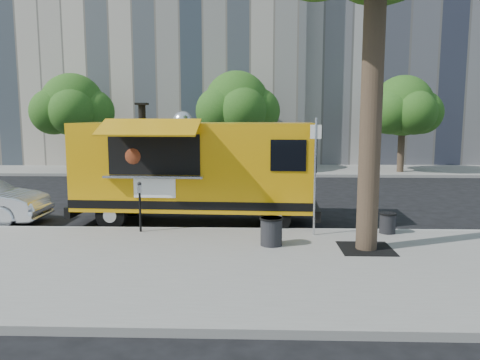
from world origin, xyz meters
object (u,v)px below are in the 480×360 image
at_px(parking_meter, 140,201).
at_px(trash_bin_right, 271,231).
at_px(trash_bin_left, 388,222).
at_px(far_tree_a, 73,105).
at_px(far_tree_b, 237,104).
at_px(sign_post, 315,170).
at_px(food_truck, 195,168).
at_px(far_tree_c, 403,106).

xyz_separation_m(parking_meter, trash_bin_right, (3.42, -1.21, -0.48)).
distance_m(trash_bin_left, trash_bin_right, 3.33).
height_order(far_tree_a, parking_meter, far_tree_a).
height_order(far_tree_b, sign_post, far_tree_b).
bearing_deg(sign_post, food_truck, 150.97).
distance_m(far_tree_b, trash_bin_left, 15.09).
bearing_deg(far_tree_b, trash_bin_left, -72.18).
distance_m(far_tree_c, trash_bin_right, 17.07).
bearing_deg(trash_bin_left, parking_meter, -179.56).
bearing_deg(sign_post, parking_meter, 177.48).
height_order(far_tree_a, trash_bin_right, far_tree_a).
height_order(far_tree_a, far_tree_b, far_tree_b).
xyz_separation_m(food_truck, trash_bin_right, (2.17, -2.84, -1.16)).
bearing_deg(far_tree_c, far_tree_b, 178.09).
xyz_separation_m(far_tree_b, food_truck, (-0.75, -12.42, -2.17)).
height_order(sign_post, food_truck, food_truck).
xyz_separation_m(far_tree_c, trash_bin_left, (-4.50, -13.70, -3.28)).
distance_m(far_tree_b, far_tree_c, 9.01).
bearing_deg(far_tree_c, parking_meter, -128.66).
xyz_separation_m(food_truck, trash_bin_left, (5.25, -1.58, -1.23)).
bearing_deg(trash_bin_left, food_truck, 163.23).
bearing_deg(trash_bin_right, far_tree_a, 125.05).
bearing_deg(food_truck, far_tree_b, 89.01).
xyz_separation_m(far_tree_b, sign_post, (2.55, -14.25, -1.98)).
xyz_separation_m(far_tree_c, parking_meter, (-11.00, -13.75, -2.74)).
height_order(food_truck, trash_bin_right, food_truck).
height_order(sign_post, parking_meter, sign_post).
bearing_deg(far_tree_c, far_tree_a, -179.68).
bearing_deg(far_tree_b, trash_bin_right, -84.68).
relative_size(sign_post, trash_bin_left, 5.58).
bearing_deg(parking_meter, far_tree_a, 117.15).
bearing_deg(trash_bin_right, sign_post, 41.72).
height_order(parking_meter, food_truck, food_truck).
height_order(sign_post, trash_bin_left, sign_post).
relative_size(far_tree_a, trash_bin_left, 9.96).
bearing_deg(sign_post, trash_bin_left, 7.31).
bearing_deg(far_tree_a, parking_meter, -62.85).
bearing_deg(far_tree_b, sign_post, -79.85).
height_order(far_tree_c, sign_post, far_tree_c).
distance_m(far_tree_a, trash_bin_left, 19.45).
xyz_separation_m(sign_post, trash_bin_right, (-1.13, -1.01, -1.34)).
bearing_deg(far_tree_c, trash_bin_left, -108.18).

